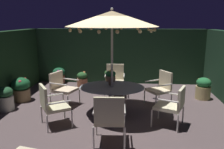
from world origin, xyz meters
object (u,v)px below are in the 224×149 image
patio_dining_table (112,92)px  patio_chair_northeast (115,78)px  potted_plant_back_left (82,79)px  potted_plant_right_far (59,75)px  patio_chair_south (109,116)px  patio_umbrella (112,19)px  patio_chair_north (161,86)px  patio_chair_southwest (173,104)px  potted_plant_back_center (110,76)px  patio_chair_southeast (51,103)px  patio_chair_east (62,86)px  potted_plant_left_far (203,88)px  centerpiece_planter (111,76)px  potted_plant_front_corner (21,89)px  potted_plant_right_near (6,98)px

patio_dining_table → patio_chair_northeast: patio_chair_northeast is taller
potted_plant_back_left → potted_plant_right_far: 1.07m
patio_dining_table → patio_chair_south: bearing=-87.4°
patio_umbrella → patio_chair_north: patio_umbrella is taller
patio_chair_southwest → potted_plant_back_center: bearing=116.9°
patio_chair_northeast → patio_chair_southeast: bearing=-118.2°
patio_umbrella → potted_plant_back_left: (-1.31, 2.52, -2.16)m
patio_umbrella → patio_chair_south: size_ratio=2.60×
patio_chair_east → patio_chair_southeast: 1.39m
potted_plant_left_far → centerpiece_planter: bearing=-155.5°
patio_chair_north → potted_plant_back_left: 3.18m
patio_umbrella → patio_chair_south: bearing=-87.4°
potted_plant_left_far → patio_chair_east: bearing=-168.1°
patio_chair_southwest → patio_chair_south: bearing=-145.4°
patio_umbrella → patio_chair_northeast: 2.44m
patio_dining_table → potted_plant_front_corner: 2.95m
patio_chair_northeast → patio_umbrella: bearing=-89.0°
centerpiece_planter → potted_plant_left_far: size_ratio=0.60×
patio_chair_southeast → potted_plant_front_corner: bearing=132.3°
patio_umbrella → potted_plant_left_far: (2.74, 1.42, -2.09)m
patio_chair_southwest → patio_chair_north: bearing=93.4°
patio_umbrella → potted_plant_back_center: bearing=96.0°
patio_chair_southwest → potted_plant_back_left: 4.19m
patio_chair_southwest → potted_plant_left_far: 2.44m
patio_umbrella → patio_chair_east: size_ratio=2.80×
patio_chair_southwest → potted_plant_right_near: patio_chair_southwest is taller
patio_dining_table → patio_chair_north: bearing=30.6°
patio_chair_east → potted_plant_back_left: 2.02m
potted_plant_right_near → potted_plant_right_far: (0.60, 2.88, -0.02)m
potted_plant_front_corner → potted_plant_left_far: potted_plant_front_corner is taller
patio_chair_east → potted_plant_left_far: bearing=11.9°
centerpiece_planter → patio_chair_east: bearing=165.1°
potted_plant_front_corner → potted_plant_back_center: 3.22m
patio_dining_table → patio_chair_southwest: size_ratio=1.77×
patio_chair_south → potted_plant_right_far: patio_chair_south is taller
patio_chair_north → patio_chair_east: bearing=-174.5°
centerpiece_planter → potted_plant_back_center: 2.73m
patio_chair_north → potted_plant_back_left: bearing=147.1°
patio_chair_northeast → patio_dining_table: bearing=-89.0°
patio_dining_table → potted_plant_right_near: bearing=179.4°
patio_chair_northeast → patio_chair_east: 1.79m
patio_umbrella → centerpiece_planter: (-0.05, 0.15, -1.45)m
patio_umbrella → potted_plant_back_left: size_ratio=4.96×
patio_chair_east → patio_chair_south: 2.62m
centerpiece_planter → potted_plant_left_far: (2.79, 1.27, -0.64)m
potted_plant_back_left → potted_plant_left_far: potted_plant_left_far is taller
patio_dining_table → potted_plant_right_far: bearing=128.4°
patio_dining_table → patio_chair_south: 1.58m
patio_chair_southwest → potted_plant_front_corner: 4.51m
potted_plant_right_far → patio_chair_southeast: bearing=-75.5°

